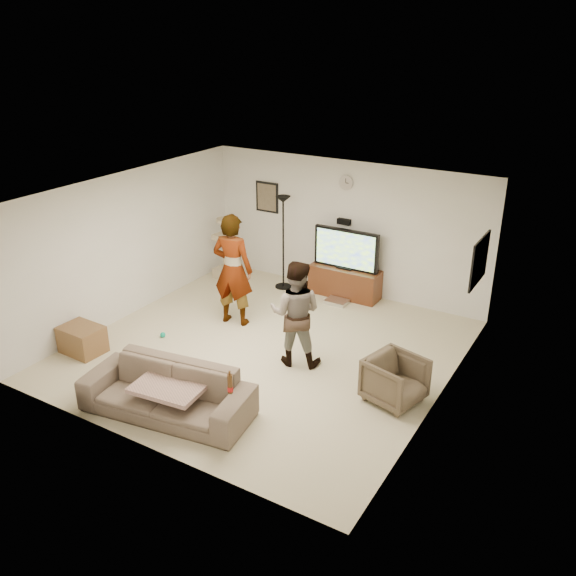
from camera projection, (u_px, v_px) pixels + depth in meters
The scene contains 24 objects.
floor at pixel (266, 350), 9.45m from camera, with size 5.50×5.50×0.02m, color beige.
ceiling at pixel (263, 193), 8.45m from camera, with size 5.50×5.50×0.02m, color silver.
wall_back at pixel (345, 228), 11.11m from camera, with size 5.50×0.04×2.50m, color silver.
wall_front at pixel (132, 355), 6.78m from camera, with size 5.50×0.04×2.50m, color silver.
wall_left at pixel (129, 245), 10.24m from camera, with size 0.04×5.50×2.50m, color silver.
wall_right at pixel (446, 318), 7.65m from camera, with size 0.04×5.50×2.50m, color silver.
wall_clock at pixel (346, 183), 10.75m from camera, with size 0.26×0.26×0.04m, color silver.
wall_speaker at pixel (344, 222), 11.01m from camera, with size 0.25×0.10×0.10m, color black.
picture_back at pixel (267, 197), 11.76m from camera, with size 0.42×0.03×0.52m, color brown.
picture_right at pixel (479, 261), 8.82m from camera, with size 0.03×0.78×0.62m, color yellow.
tv_stand at pixel (345, 282), 11.23m from camera, with size 1.34×0.45×0.56m, color #452211.
console_box at pixel (337, 302), 11.00m from camera, with size 0.40×0.30×0.07m, color silver.
tv at pixel (346, 249), 10.98m from camera, with size 1.26×0.08×0.75m, color black.
tv_screen at pixel (345, 250), 10.94m from camera, with size 1.16×0.01×0.66m, color #B4FD34.
floor_lamp at pixel (283, 243), 11.37m from camera, with size 0.32×0.32×1.80m, color black.
cat_tree at pixel (225, 248), 11.94m from camera, with size 0.41×0.41×1.27m, color tan.
person_left at pixel (233, 270), 9.95m from camera, with size 0.70×0.46×1.92m, color #989CAA.
person_right at pixel (296, 313), 8.78m from camera, with size 0.79×0.61×1.62m, color #2D3EA2.
sofa at pixel (167, 392), 7.76m from camera, with size 2.23×0.87×0.65m, color brown.
throw_blanket at pixel (171, 386), 7.68m from camera, with size 0.90×0.70×0.06m, color tan.
beer_bottle at pixel (230, 384), 7.10m from camera, with size 0.06×0.06×0.25m, color #492A12.
armchair at pixel (395, 380), 8.01m from camera, with size 0.69×0.71×0.65m, color #4E4131.
side_table at pixel (82, 339), 9.29m from camera, with size 0.64×0.48×0.43m, color brown.
toy_ball at pixel (163, 335), 9.79m from camera, with size 0.09×0.09×0.09m, color #0BA380.
Camera 1 is at (4.54, -6.93, 4.64)m, focal length 37.48 mm.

